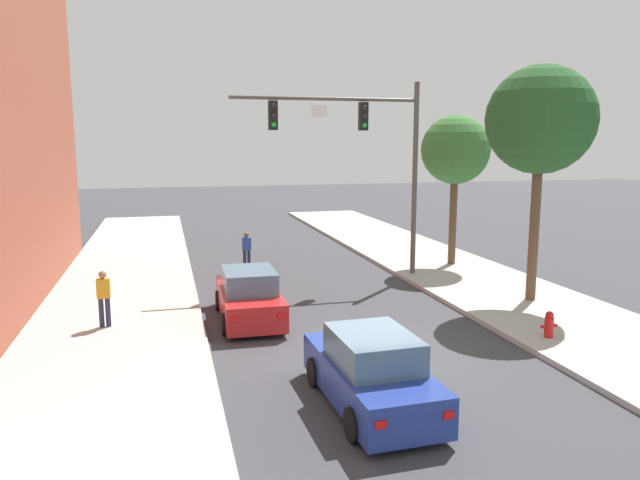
{
  "coord_description": "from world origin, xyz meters",
  "views": [
    {
      "loc": [
        -4.95,
        -13.52,
        5.38
      ],
      "look_at": [
        0.22,
        6.24,
        2.0
      ],
      "focal_mm": 33.4,
      "sensor_mm": 36.0,
      "label": 1
    }
  ],
  "objects_px": {
    "traffic_signal_mast": "(365,142)",
    "fire_hydrant": "(549,324)",
    "car_lead_red": "(249,297)",
    "pedestrian_crossing_road": "(247,249)",
    "street_tree_nearest": "(541,121)",
    "pedestrian_sidewalk_left_walker": "(104,296)",
    "car_following_blue": "(371,373)",
    "street_tree_second": "(455,151)"
  },
  "relations": [
    {
      "from": "car_following_blue",
      "to": "street_tree_second",
      "type": "distance_m",
      "value": 15.18
    },
    {
      "from": "traffic_signal_mast",
      "to": "street_tree_second",
      "type": "relative_size",
      "value": 1.18
    },
    {
      "from": "traffic_signal_mast",
      "to": "pedestrian_sidewalk_left_walker",
      "type": "height_order",
      "value": "traffic_signal_mast"
    },
    {
      "from": "fire_hydrant",
      "to": "pedestrian_sidewalk_left_walker",
      "type": "bearing_deg",
      "value": 161.08
    },
    {
      "from": "traffic_signal_mast",
      "to": "fire_hydrant",
      "type": "bearing_deg",
      "value": -73.62
    },
    {
      "from": "pedestrian_sidewalk_left_walker",
      "to": "street_tree_second",
      "type": "relative_size",
      "value": 0.26
    },
    {
      "from": "fire_hydrant",
      "to": "traffic_signal_mast",
      "type": "bearing_deg",
      "value": 106.38
    },
    {
      "from": "pedestrian_crossing_road",
      "to": "street_tree_nearest",
      "type": "height_order",
      "value": "street_tree_nearest"
    },
    {
      "from": "car_lead_red",
      "to": "fire_hydrant",
      "type": "bearing_deg",
      "value": -28.39
    },
    {
      "from": "car_lead_red",
      "to": "fire_hydrant",
      "type": "height_order",
      "value": "car_lead_red"
    },
    {
      "from": "car_following_blue",
      "to": "fire_hydrant",
      "type": "xyz_separation_m",
      "value": [
        5.99,
        2.52,
        -0.22
      ]
    },
    {
      "from": "traffic_signal_mast",
      "to": "pedestrian_crossing_road",
      "type": "xyz_separation_m",
      "value": [
        -4.21,
        2.89,
        -4.46
      ]
    },
    {
      "from": "car_following_blue",
      "to": "pedestrian_crossing_road",
      "type": "bearing_deg",
      "value": 92.8
    },
    {
      "from": "car_lead_red",
      "to": "street_tree_nearest",
      "type": "bearing_deg",
      "value": -3.11
    },
    {
      "from": "car_following_blue",
      "to": "street_tree_nearest",
      "type": "bearing_deg",
      "value": 37.89
    },
    {
      "from": "street_tree_nearest",
      "to": "street_tree_second",
      "type": "bearing_deg",
      "value": 88.27
    },
    {
      "from": "traffic_signal_mast",
      "to": "fire_hydrant",
      "type": "xyz_separation_m",
      "value": [
        2.45,
        -8.35,
        -4.87
      ]
    },
    {
      "from": "traffic_signal_mast",
      "to": "street_tree_nearest",
      "type": "bearing_deg",
      "value": -48.03
    },
    {
      "from": "pedestrian_crossing_road",
      "to": "street_tree_second",
      "type": "bearing_deg",
      "value": -10.41
    },
    {
      "from": "pedestrian_crossing_road",
      "to": "fire_hydrant",
      "type": "bearing_deg",
      "value": -59.36
    },
    {
      "from": "fire_hydrant",
      "to": "street_tree_nearest",
      "type": "relative_size",
      "value": 0.09
    },
    {
      "from": "traffic_signal_mast",
      "to": "pedestrian_crossing_road",
      "type": "height_order",
      "value": "traffic_signal_mast"
    },
    {
      "from": "car_following_blue",
      "to": "street_tree_second",
      "type": "relative_size",
      "value": 0.68
    },
    {
      "from": "traffic_signal_mast",
      "to": "car_lead_red",
      "type": "xyz_separation_m",
      "value": [
        -5.11,
        -4.27,
        -4.65
      ]
    },
    {
      "from": "car_following_blue",
      "to": "street_tree_second",
      "type": "bearing_deg",
      "value": 56.64
    },
    {
      "from": "pedestrian_sidewalk_left_walker",
      "to": "fire_hydrant",
      "type": "distance_m",
      "value": 12.39
    },
    {
      "from": "car_lead_red",
      "to": "pedestrian_sidewalk_left_walker",
      "type": "xyz_separation_m",
      "value": [
        -4.14,
        -0.07,
        0.34
      ]
    },
    {
      "from": "car_following_blue",
      "to": "pedestrian_sidewalk_left_walker",
      "type": "xyz_separation_m",
      "value": [
        -5.72,
        6.53,
        0.34
      ]
    },
    {
      "from": "street_tree_nearest",
      "to": "fire_hydrant",
      "type": "bearing_deg",
      "value": -117.24
    },
    {
      "from": "car_lead_red",
      "to": "car_following_blue",
      "type": "height_order",
      "value": "same"
    },
    {
      "from": "car_following_blue",
      "to": "street_tree_nearest",
      "type": "distance_m",
      "value": 11.25
    },
    {
      "from": "pedestrian_crossing_road",
      "to": "street_tree_nearest",
      "type": "distance_m",
      "value": 12.54
    },
    {
      "from": "car_lead_red",
      "to": "car_following_blue",
      "type": "relative_size",
      "value": 1.0
    },
    {
      "from": "car_lead_red",
      "to": "street_tree_nearest",
      "type": "distance_m",
      "value": 10.81
    },
    {
      "from": "pedestrian_sidewalk_left_walker",
      "to": "traffic_signal_mast",
      "type": "bearing_deg",
      "value": 25.13
    },
    {
      "from": "traffic_signal_mast",
      "to": "car_following_blue",
      "type": "distance_m",
      "value": 12.34
    },
    {
      "from": "car_following_blue",
      "to": "pedestrian_sidewalk_left_walker",
      "type": "bearing_deg",
      "value": 131.21
    },
    {
      "from": "car_lead_red",
      "to": "street_tree_second",
      "type": "bearing_deg",
      "value": 30.13
    },
    {
      "from": "street_tree_second",
      "to": "car_following_blue",
      "type": "bearing_deg",
      "value": -123.36
    },
    {
      "from": "car_lead_red",
      "to": "street_tree_second",
      "type": "relative_size",
      "value": 0.67
    },
    {
      "from": "fire_hydrant",
      "to": "street_tree_second",
      "type": "distance_m",
      "value": 10.84
    },
    {
      "from": "street_tree_nearest",
      "to": "street_tree_second",
      "type": "xyz_separation_m",
      "value": [
        0.18,
        6.07,
        -1.03
      ]
    }
  ]
}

